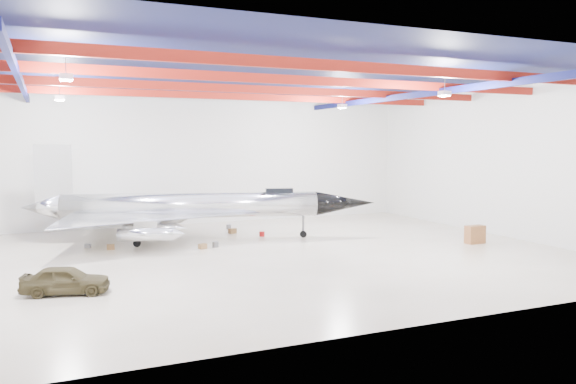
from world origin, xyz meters
name	(u,v)px	position (x,y,z in m)	size (l,w,h in m)	color
floor	(244,256)	(0.00, 0.00, 0.00)	(40.00, 40.00, 0.00)	#B8AA92
wall_back	(186,159)	(0.00, 15.00, 5.50)	(40.00, 40.00, 0.00)	silver
wall_right	(499,162)	(20.00, 0.00, 5.50)	(30.00, 30.00, 0.00)	silver
ceiling	(243,73)	(0.00, 0.00, 11.00)	(40.00, 40.00, 0.00)	#0A0F38
ceiling_structure	(243,85)	(0.00, 0.00, 10.32)	(39.50, 29.50, 1.08)	maroon
jet_aircraft	(191,209)	(-1.58, 6.92, 2.23)	(24.42, 17.52, 6.79)	silver
jeep	(66,280)	(-10.27, -4.93, 0.66)	(1.56, 3.87, 1.32)	#3E361F
desk	(475,234)	(15.98, -2.13, 0.62)	(1.35, 0.68, 1.24)	brown
crate_ply	(111,247)	(-7.26, 5.46, 0.17)	(0.49, 0.39, 0.34)	olive
engine_drum	(216,244)	(-0.79, 3.56, 0.19)	(0.41, 0.41, 0.37)	#59595B
parts_bin	(232,231)	(1.99, 8.61, 0.19)	(0.53, 0.42, 0.37)	olive
crate_small	(88,246)	(-8.58, 6.65, 0.13)	(0.37, 0.30, 0.26)	#59595B
tool_chest	(262,234)	(3.57, 6.42, 0.18)	(0.40, 0.40, 0.36)	maroon
oil_barrel	(203,246)	(-1.72, 3.36, 0.17)	(0.48, 0.38, 0.33)	olive
spares_box	(229,227)	(2.39, 10.83, 0.18)	(0.40, 0.40, 0.36)	#59595B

